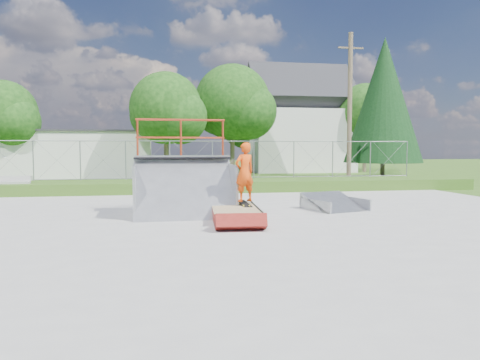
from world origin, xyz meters
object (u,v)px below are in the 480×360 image
at_px(flat_bank_ramp, 335,203).
at_px(grind_box, 234,213).
at_px(quarter_pipe, 184,167).
at_px(skater, 245,175).

bearing_deg(flat_bank_ramp, grind_box, -174.43).
bearing_deg(quarter_pipe, skater, -28.74).
distance_m(grind_box, flat_bank_ramp, 3.71).
relative_size(grind_box, quarter_pipe, 0.91).
bearing_deg(flat_bank_ramp, quarter_pipe, 168.01).
bearing_deg(grind_box, quarter_pipe, 146.46).
bearing_deg(skater, flat_bank_ramp, 177.51).
bearing_deg(skater, quarter_pipe, -51.14).
distance_m(flat_bank_ramp, skater, 3.50).
bearing_deg(grind_box, flat_bank_ramp, 26.61).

